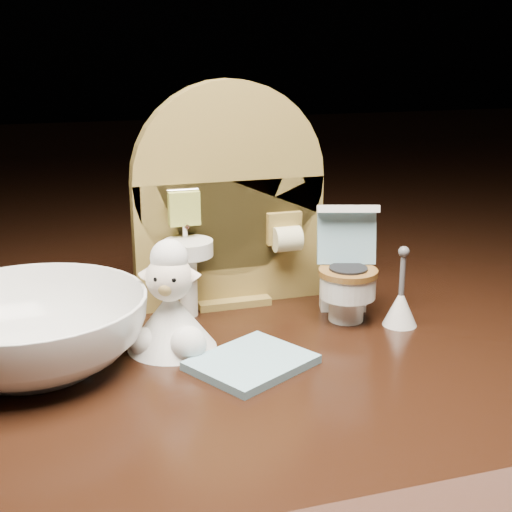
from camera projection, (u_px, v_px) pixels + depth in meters
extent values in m
cube|color=black|center=(258.00, 409.00, 0.45)|extent=(2.50, 2.50, 0.10)
cube|color=olive|center=(229.00, 241.00, 0.49)|extent=(0.13, 0.02, 0.09)
cylinder|color=olive|center=(229.00, 179.00, 0.47)|extent=(0.13, 0.02, 0.13)
cube|color=olive|center=(230.00, 297.00, 0.50)|extent=(0.05, 0.04, 0.01)
cylinder|color=white|center=(188.00, 284.00, 0.47)|extent=(0.01, 0.01, 0.04)
cylinder|color=white|center=(188.00, 248.00, 0.46)|extent=(0.03, 0.03, 0.01)
cylinder|color=silver|center=(185.00, 230.00, 0.46)|extent=(0.00, 0.00, 0.01)
cube|color=#A3AB44|center=(184.00, 208.00, 0.46)|extent=(0.02, 0.01, 0.02)
cube|color=olive|center=(284.00, 228.00, 0.48)|extent=(0.02, 0.01, 0.02)
cylinder|color=beige|center=(287.00, 239.00, 0.48)|extent=(0.02, 0.02, 0.02)
cylinder|color=white|center=(346.00, 307.00, 0.46)|extent=(0.02, 0.02, 0.02)
cylinder|color=white|center=(348.00, 286.00, 0.45)|extent=(0.04, 0.04, 0.02)
cylinder|color=brown|center=(348.00, 272.00, 0.45)|extent=(0.04, 0.04, 0.00)
cube|color=white|center=(343.00, 277.00, 0.48)|extent=(0.03, 0.02, 0.05)
cube|color=#7EAEBE|center=(346.00, 235.00, 0.46)|extent=(0.04, 0.02, 0.04)
cube|color=white|center=(348.00, 209.00, 0.45)|extent=(0.04, 0.02, 0.01)
cylinder|color=#91A73F|center=(358.00, 236.00, 0.47)|extent=(0.01, 0.01, 0.01)
cube|color=#7EAEBE|center=(251.00, 362.00, 0.40)|extent=(0.08, 0.07, 0.00)
cone|color=white|center=(400.00, 307.00, 0.45)|extent=(0.02, 0.02, 0.02)
cylinder|color=#59595B|center=(402.00, 274.00, 0.45)|extent=(0.00, 0.00, 0.03)
sphere|color=#59595B|center=(404.00, 252.00, 0.44)|extent=(0.01, 0.01, 0.01)
cone|color=white|center=(171.00, 320.00, 0.42)|extent=(0.05, 0.05, 0.04)
sphere|color=white|center=(188.00, 344.00, 0.41)|extent=(0.02, 0.02, 0.02)
sphere|color=white|center=(144.00, 342.00, 0.41)|extent=(0.02, 0.02, 0.02)
sphere|color=#FEE6CF|center=(169.00, 278.00, 0.41)|extent=(0.03, 0.03, 0.03)
sphere|color=tan|center=(166.00, 288.00, 0.40)|extent=(0.01, 0.01, 0.01)
sphere|color=white|center=(169.00, 258.00, 0.41)|extent=(0.02, 0.02, 0.02)
cone|color=#FEE6CF|center=(149.00, 271.00, 0.41)|extent=(0.01, 0.01, 0.01)
cone|color=#FEE6CF|center=(191.00, 272.00, 0.41)|extent=(0.01, 0.01, 0.01)
sphere|color=black|center=(156.00, 280.00, 0.40)|extent=(0.00, 0.00, 0.00)
sphere|color=black|center=(173.00, 280.00, 0.40)|extent=(0.00, 0.00, 0.00)
imported|color=white|center=(32.00, 332.00, 0.39)|extent=(0.16, 0.16, 0.04)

